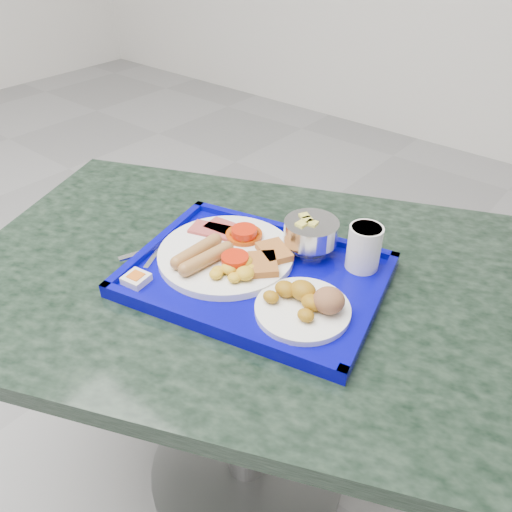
{
  "coord_description": "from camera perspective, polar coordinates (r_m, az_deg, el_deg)",
  "views": [
    {
      "loc": [
        1.13,
        0.03,
        1.26
      ],
      "look_at": [
        0.67,
        0.58,
        0.73
      ],
      "focal_mm": 35.0,
      "sensor_mm": 36.0,
      "label": 1
    }
  ],
  "objects": [
    {
      "name": "jam_packet",
      "position": [
        0.92,
        -13.52,
        -2.55
      ],
      "size": [
        0.05,
        0.05,
        0.02
      ],
      "rotation": [
        0.0,
        0.0,
        0.15
      ],
      "color": "white",
      "rests_on": "tray"
    },
    {
      "name": "table",
      "position": [
        1.06,
        -1.3,
        -9.23
      ],
      "size": [
        1.28,
        1.09,
        0.68
      ],
      "rotation": [
        0.0,
        0.0,
        0.41
      ],
      "color": "slate",
      "rests_on": "floor"
    },
    {
      "name": "spoon",
      "position": [
        1.0,
        -7.83,
        1.64
      ],
      "size": [
        0.09,
        0.16,
        0.01
      ],
      "rotation": [
        0.0,
        0.0,
        0.45
      ],
      "color": "silver",
      "rests_on": "tray"
    },
    {
      "name": "fruit_bowl",
      "position": [
        0.95,
        6.28,
        2.72
      ],
      "size": [
        0.1,
        0.1,
        0.07
      ],
      "color": "silver",
      "rests_on": "tray"
    },
    {
      "name": "main_plate",
      "position": [
        0.95,
        -3.14,
        0.29
      ],
      "size": [
        0.26,
        0.26,
        0.04
      ],
      "rotation": [
        0.0,
        0.0,
        -0.17
      ],
      "color": "white",
      "rests_on": "tray"
    },
    {
      "name": "knife",
      "position": [
        1.0,
        -10.46,
        1.08
      ],
      "size": [
        0.08,
        0.17,
        0.0
      ],
      "primitive_type": "cube",
      "rotation": [
        0.0,
        0.0,
        -0.39
      ],
      "color": "silver",
      "rests_on": "tray"
    },
    {
      "name": "juice_cup",
      "position": [
        0.93,
        12.26,
        1.1
      ],
      "size": [
        0.06,
        0.06,
        0.09
      ],
      "color": "white",
      "rests_on": "tray"
    },
    {
      "name": "bread_plate",
      "position": [
        0.83,
        5.82,
        -5.46
      ],
      "size": [
        0.16,
        0.16,
        0.05
      ],
      "rotation": [
        0.0,
        0.0,
        -0.38
      ],
      "color": "white",
      "rests_on": "tray"
    },
    {
      "name": "tray",
      "position": [
        0.92,
        0.0,
        -2.31
      ],
      "size": [
        0.52,
        0.43,
        0.03
      ],
      "rotation": [
        0.0,
        0.0,
        0.24
      ],
      "color": "#04039B",
      "rests_on": "table"
    }
  ]
}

